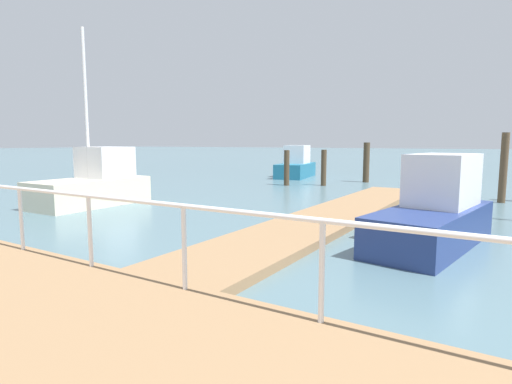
# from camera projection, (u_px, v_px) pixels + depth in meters

# --- Properties ---
(ground_plane) EXTENTS (300.00, 300.00, 0.00)m
(ground_plane) POSITION_uv_depth(u_px,v_px,m) (0.00, 211.00, 13.45)
(ground_plane) COLOR slate
(floating_dock) EXTENTS (15.50, 2.00, 0.18)m
(floating_dock) POSITION_uv_depth(u_px,v_px,m) (332.00, 216.00, 11.92)
(floating_dock) COLOR #93704C
(floating_dock) RESTS_ON ground_plane
(boardwalk_railing) EXTENTS (0.06, 23.70, 1.08)m
(boardwalk_railing) POSITION_uv_depth(u_px,v_px,m) (419.00, 254.00, 3.62)
(boardwalk_railing) COLOR white
(boardwalk_railing) RESTS_ON boardwalk
(dock_piling_0) EXTENTS (0.28, 0.28, 1.82)m
(dock_piling_0) POSITION_uv_depth(u_px,v_px,m) (287.00, 168.00, 21.21)
(dock_piling_0) COLOR #473826
(dock_piling_0) RESTS_ON ground_plane
(dock_piling_1) EXTENTS (0.27, 0.27, 1.85)m
(dock_piling_1) POSITION_uv_depth(u_px,v_px,m) (324.00, 168.00, 21.11)
(dock_piling_1) COLOR #473826
(dock_piling_1) RESTS_ON ground_plane
(dock_piling_3) EXTENTS (0.34, 0.34, 2.21)m
(dock_piling_3) POSITION_uv_depth(u_px,v_px,m) (366.00, 162.00, 22.87)
(dock_piling_3) COLOR #473826
(dock_piling_3) RESTS_ON ground_plane
(dock_piling_4) EXTENTS (0.28, 0.28, 1.66)m
(dock_piling_4) POSITION_uv_depth(u_px,v_px,m) (469.00, 193.00, 11.36)
(dock_piling_4) COLOR brown
(dock_piling_4) RESTS_ON ground_plane
(dock_piling_5) EXTENTS (0.26, 0.26, 2.58)m
(dock_piling_5) POSITION_uv_depth(u_px,v_px,m) (504.00, 168.00, 15.06)
(dock_piling_5) COLOR brown
(dock_piling_5) RESTS_ON ground_plane
(moored_boat_0) EXTENTS (4.39, 2.43, 2.03)m
(moored_boat_0) POSITION_uv_depth(u_px,v_px,m) (296.00, 165.00, 26.25)
(moored_boat_0) COLOR #1E6B8C
(moored_boat_0) RESTS_ON ground_plane
(moored_boat_2) EXTENTS (4.35, 2.14, 1.97)m
(moored_boat_2) POSITION_uv_depth(u_px,v_px,m) (435.00, 211.00, 8.95)
(moored_boat_2) COLOR navy
(moored_boat_2) RESTS_ON ground_plane
(moored_boat_3) EXTENTS (4.06, 2.00, 6.09)m
(moored_boat_3) POSITION_uv_depth(u_px,v_px,m) (94.00, 183.00, 14.66)
(moored_boat_3) COLOR beige
(moored_boat_3) RESTS_ON ground_plane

